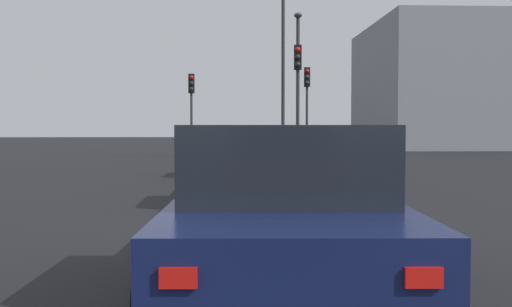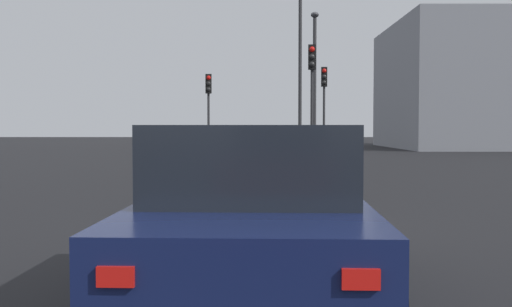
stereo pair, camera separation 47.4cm
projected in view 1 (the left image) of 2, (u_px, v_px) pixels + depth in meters
name	position (u px, v px, depth m)	size (l,w,h in m)	color
ground_plane	(261.00, 228.00, 9.42)	(160.00, 160.00, 0.20)	black
car_black_lead	(241.00, 152.00, 17.81)	(4.12, 2.02, 1.54)	black
car_silver_second	(258.00, 168.00, 11.24)	(4.32, 2.07, 1.46)	#A8AAB2
car_navy_third	(282.00, 215.00, 5.18)	(4.29, 2.13, 1.50)	#141E4C
traffic_light_near_left	(307.00, 93.00, 27.77)	(0.32, 0.30, 4.26)	#2D2D30
traffic_light_near_right	(191.00, 98.00, 27.75)	(0.33, 0.30, 3.96)	#2D2D30
traffic_light_far_left	(298.00, 80.00, 21.86)	(0.32, 0.30, 4.48)	#2D2D30
street_lamp_kerbside	(283.00, 47.00, 27.90)	(0.56, 0.36, 9.09)	#2D2D30
street_lamp_far	(298.00, 72.00, 26.91)	(0.56, 0.36, 6.63)	#2D2D30
building_facade_left	(429.00, 87.00, 43.50)	(14.11, 8.50, 8.86)	gray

